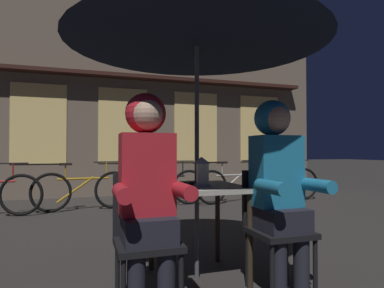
{
  "coord_description": "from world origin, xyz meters",
  "views": [
    {
      "loc": [
        -0.87,
        -2.5,
        1.02
      ],
      "look_at": [
        0.0,
        0.12,
        1.08
      ],
      "focal_mm": 30.67,
      "sensor_mm": 36.0,
      "label": 1
    }
  ],
  "objects_px": {
    "chair_right": "(274,222)",
    "bicycle_second": "(83,190)",
    "person_right_hooded": "(278,174)",
    "lantern": "(202,170)",
    "person_left_hooded": "(148,178)",
    "patio_umbrella": "(197,23)",
    "book": "(194,183)",
    "chair_left": "(146,232)",
    "cafe_table": "(197,198)",
    "bicycle_third": "(163,187)",
    "bicycle_fifth": "(283,184)",
    "bicycle_fourth": "(235,185)"
  },
  "relations": [
    {
      "from": "chair_left",
      "to": "bicycle_fifth",
      "type": "xyz_separation_m",
      "value": [
        3.49,
        3.65,
        -0.14
      ]
    },
    {
      "from": "person_left_hooded",
      "to": "book",
      "type": "height_order",
      "value": "person_left_hooded"
    },
    {
      "from": "person_left_hooded",
      "to": "bicycle_third",
      "type": "bearing_deg",
      "value": 75.48
    },
    {
      "from": "chair_left",
      "to": "bicycle_second",
      "type": "bearing_deg",
      "value": 95.94
    },
    {
      "from": "bicycle_second",
      "to": "bicycle_fifth",
      "type": "distance_m",
      "value": 3.89
    },
    {
      "from": "lantern",
      "to": "chair_right",
      "type": "bearing_deg",
      "value": -38.12
    },
    {
      "from": "patio_umbrella",
      "to": "chair_left",
      "type": "distance_m",
      "value": 1.68
    },
    {
      "from": "chair_right",
      "to": "person_right_hooded",
      "type": "xyz_separation_m",
      "value": [
        0.0,
        -0.06,
        0.36
      ]
    },
    {
      "from": "bicycle_second",
      "to": "bicycle_third",
      "type": "relative_size",
      "value": 1.0
    },
    {
      "from": "chair_right",
      "to": "bicycle_third",
      "type": "height_order",
      "value": "chair_right"
    },
    {
      "from": "chair_right",
      "to": "patio_umbrella",
      "type": "bearing_deg",
      "value": 142.45
    },
    {
      "from": "chair_left",
      "to": "bicycle_second",
      "type": "xyz_separation_m",
      "value": [
        -0.39,
        3.79,
        -0.14
      ]
    },
    {
      "from": "chair_right",
      "to": "bicycle_fifth",
      "type": "bearing_deg",
      "value": 55.25
    },
    {
      "from": "cafe_table",
      "to": "bicycle_fifth",
      "type": "xyz_separation_m",
      "value": [
        3.01,
        3.28,
        -0.29
      ]
    },
    {
      "from": "chair_right",
      "to": "bicycle_fifth",
      "type": "relative_size",
      "value": 0.52
    },
    {
      "from": "patio_umbrella",
      "to": "person_left_hooded",
      "type": "distance_m",
      "value": 1.37
    },
    {
      "from": "person_right_hooded",
      "to": "bicycle_second",
      "type": "height_order",
      "value": "person_right_hooded"
    },
    {
      "from": "cafe_table",
      "to": "chair_right",
      "type": "distance_m",
      "value": 0.62
    },
    {
      "from": "bicycle_third",
      "to": "bicycle_fifth",
      "type": "height_order",
      "value": "same"
    },
    {
      "from": "chair_left",
      "to": "chair_right",
      "type": "xyz_separation_m",
      "value": [
        0.96,
        0.0,
        0.0
      ]
    },
    {
      "from": "bicycle_fourth",
      "to": "lantern",
      "type": "bearing_deg",
      "value": -119.61
    },
    {
      "from": "bicycle_fourth",
      "to": "book",
      "type": "bearing_deg",
      "value": -120.83
    },
    {
      "from": "person_left_hooded",
      "to": "bicycle_fifth",
      "type": "height_order",
      "value": "person_left_hooded"
    },
    {
      "from": "chair_left",
      "to": "bicycle_second",
      "type": "distance_m",
      "value": 3.81
    },
    {
      "from": "person_right_hooded",
      "to": "person_left_hooded",
      "type": "bearing_deg",
      "value": 180.0
    },
    {
      "from": "chair_right",
      "to": "person_right_hooded",
      "type": "distance_m",
      "value": 0.36
    },
    {
      "from": "chair_left",
      "to": "person_left_hooded",
      "type": "xyz_separation_m",
      "value": [
        -0.0,
        -0.06,
        0.36
      ]
    },
    {
      "from": "bicycle_second",
      "to": "patio_umbrella",
      "type": "bearing_deg",
      "value": -75.66
    },
    {
      "from": "chair_left",
      "to": "bicycle_third",
      "type": "distance_m",
      "value": 3.98
    },
    {
      "from": "person_left_hooded",
      "to": "book",
      "type": "distance_m",
      "value": 0.72
    },
    {
      "from": "bicycle_fifth",
      "to": "patio_umbrella",
      "type": "bearing_deg",
      "value": -132.55
    },
    {
      "from": "person_right_hooded",
      "to": "chair_left",
      "type": "bearing_deg",
      "value": 176.61
    },
    {
      "from": "lantern",
      "to": "bicycle_third",
      "type": "bearing_deg",
      "value": 81.91
    },
    {
      "from": "lantern",
      "to": "cafe_table",
      "type": "bearing_deg",
      "value": 150.89
    },
    {
      "from": "lantern",
      "to": "person_left_hooded",
      "type": "height_order",
      "value": "person_left_hooded"
    },
    {
      "from": "cafe_table",
      "to": "bicycle_third",
      "type": "relative_size",
      "value": 0.44
    },
    {
      "from": "cafe_table",
      "to": "chair_left",
      "type": "distance_m",
      "value": 0.62
    },
    {
      "from": "person_left_hooded",
      "to": "bicycle_second",
      "type": "distance_m",
      "value": 3.89
    },
    {
      "from": "chair_left",
      "to": "chair_right",
      "type": "distance_m",
      "value": 0.96
    },
    {
      "from": "person_right_hooded",
      "to": "bicycle_fourth",
      "type": "relative_size",
      "value": 0.84
    },
    {
      "from": "chair_right",
      "to": "bicycle_second",
      "type": "bearing_deg",
      "value": 109.68
    },
    {
      "from": "bicycle_second",
      "to": "chair_left",
      "type": "bearing_deg",
      "value": -84.06
    },
    {
      "from": "person_right_hooded",
      "to": "bicycle_third",
      "type": "relative_size",
      "value": 0.83
    },
    {
      "from": "patio_umbrella",
      "to": "chair_right",
      "type": "bearing_deg",
      "value": -37.55
    },
    {
      "from": "chair_left",
      "to": "bicycle_fourth",
      "type": "bearing_deg",
      "value": 56.86
    },
    {
      "from": "chair_left",
      "to": "cafe_table",
      "type": "bearing_deg",
      "value": 37.55
    },
    {
      "from": "lantern",
      "to": "book",
      "type": "bearing_deg",
      "value": 103.4
    },
    {
      "from": "bicycle_fourth",
      "to": "cafe_table",
      "type": "bearing_deg",
      "value": -120.18
    },
    {
      "from": "person_right_hooded",
      "to": "bicycle_third",
      "type": "height_order",
      "value": "person_right_hooded"
    },
    {
      "from": "chair_left",
      "to": "bicycle_fourth",
      "type": "distance_m",
      "value": 4.44
    }
  ]
}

